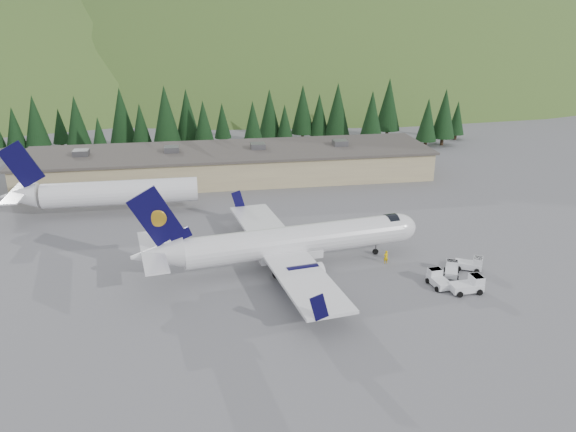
# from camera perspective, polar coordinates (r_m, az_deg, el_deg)

# --- Properties ---
(ground) EXTENTS (600.00, 600.00, 0.00)m
(ground) POSITION_cam_1_polar(r_m,az_deg,el_deg) (66.28, 0.87, -5.02)
(ground) COLOR slate
(airliner) EXTENTS (34.08, 32.10, 11.31)m
(airliner) POSITION_cam_1_polar(r_m,az_deg,el_deg) (64.76, 0.05, -2.72)
(airliner) COLOR white
(airliner) RESTS_ON ground
(second_airliner) EXTENTS (27.50, 11.00, 10.05)m
(second_airliner) POSITION_cam_1_polar(r_m,az_deg,el_deg) (85.83, -18.52, 2.26)
(second_airliner) COLOR white
(second_airliner) RESTS_ON ground
(baggage_tug_a) EXTENTS (3.50, 2.21, 1.82)m
(baggage_tug_a) POSITION_cam_1_polar(r_m,az_deg,el_deg) (62.97, 17.90, -6.68)
(baggage_tug_a) COLOR silver
(baggage_tug_a) RESTS_ON ground
(baggage_tug_b) EXTENTS (3.36, 2.85, 1.60)m
(baggage_tug_b) POSITION_cam_1_polar(r_m,az_deg,el_deg) (68.25, 18.10, -4.65)
(baggage_tug_b) COLOR silver
(baggage_tug_b) RESTS_ON ground
(baggage_tug_c) EXTENTS (2.12, 3.21, 1.64)m
(baggage_tug_c) POSITION_cam_1_polar(r_m,az_deg,el_deg) (63.50, 14.98, -6.21)
(baggage_tug_c) COLOR silver
(baggage_tug_c) RESTS_ON ground
(terminal_building) EXTENTS (71.00, 17.00, 6.10)m
(terminal_building) POSITION_cam_1_polar(r_m,az_deg,el_deg) (100.45, -5.90, 5.33)
(terminal_building) COLOR tan
(terminal_building) RESTS_ON ground
(baggage_tug_d) EXTENTS (2.52, 3.04, 1.45)m
(baggage_tug_d) POSITION_cam_1_polar(r_m,az_deg,el_deg) (66.37, 16.28, -5.23)
(baggage_tug_d) COLOR silver
(baggage_tug_d) RESTS_ON ground
(ramp_worker) EXTENTS (0.65, 0.49, 1.61)m
(ramp_worker) POSITION_cam_1_polar(r_m,az_deg,el_deg) (67.46, 9.92, -4.12)
(ramp_worker) COLOR #F4C300
(ramp_worker) RESTS_ON ground
(tree_line) EXTENTS (113.28, 17.20, 13.19)m
(tree_line) POSITION_cam_1_polar(r_m,az_deg,el_deg) (121.14, -7.53, 9.91)
(tree_line) COLOR black
(tree_line) RESTS_ON ground
(hills) EXTENTS (614.00, 330.00, 300.00)m
(hills) POSITION_cam_1_polar(r_m,az_deg,el_deg) (295.63, 3.68, -1.89)
(hills) COLOR #3C5822
(hills) RESTS_ON ground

